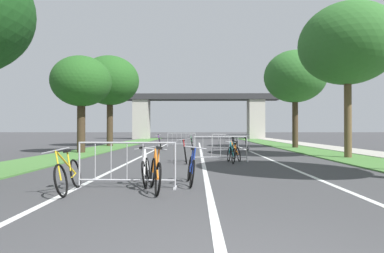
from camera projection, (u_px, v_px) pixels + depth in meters
grass_verge_left at (109, 147)px, 23.56m from camera, size 2.60×51.19×0.05m
grass_verge_right at (293, 147)px, 23.36m from camera, size 2.60×51.19×0.05m
sidewalk_path_right at (326, 147)px, 23.33m from camera, size 2.23×51.19×0.08m
lane_stripe_center at (201, 154)px, 17.33m from camera, size 0.14×29.62×0.01m
lane_stripe_right_lane at (257, 154)px, 17.29m from camera, size 0.14×29.62×0.01m
lane_stripe_left_lane at (146, 154)px, 17.37m from camera, size 0.14×29.62×0.01m
overpass_bridge at (198, 109)px, 44.86m from camera, size 22.43×2.87×6.24m
tree_left_pine_near at (81, 82)px, 17.92m from camera, size 3.31×3.31×5.44m
tree_left_oak_mid at (110, 81)px, 25.04m from camera, size 4.51×4.51×7.08m
tree_right_pine_far at (348, 44)px, 14.83m from camera, size 4.42×4.42×7.17m
tree_right_cypress_far at (295, 77)px, 22.91m from camera, size 4.38×4.38×6.99m
crowd_barrier_nearest at (127, 165)px, 7.30m from camera, size 2.27×0.49×1.05m
crowd_barrier_second at (220, 149)px, 13.32m from camera, size 2.28×0.53×1.05m
crowd_barrier_third at (231, 143)px, 19.36m from camera, size 2.26×0.44×1.05m
crowd_barrier_fourth at (181, 140)px, 25.47m from camera, size 2.28×0.54×1.05m
bicycle_black_0 at (232, 146)px, 18.83m from camera, size 0.64×1.57×0.95m
bicycle_orange_1 at (235, 152)px, 13.82m from camera, size 0.51×1.70×0.86m
bicycle_silver_2 at (235, 145)px, 19.90m from camera, size 0.49×1.62×0.92m
bicycle_white_3 at (146, 170)px, 7.66m from camera, size 0.53×1.59×0.94m
bicycle_green_4 at (192, 141)px, 25.97m from camera, size 0.49×1.66×0.95m
bicycle_teal_5 at (231, 154)px, 12.81m from camera, size 0.43×1.58×0.90m
bicycle_purple_6 at (160, 142)px, 24.97m from camera, size 0.45×1.67×0.98m
bicycle_red_7 at (185, 153)px, 12.78m from camera, size 0.53×1.70×1.00m
bicycle_blue_8 at (191, 169)px, 7.79m from camera, size 0.51×1.62×0.96m
bicycle_yellow_9 at (68, 175)px, 6.76m from camera, size 0.53×1.67×0.98m
bicycle_black_10 at (247, 145)px, 19.71m from camera, size 0.47×1.63×0.98m
bicycle_orange_11 at (155, 174)px, 6.89m from camera, size 0.57×1.68×0.98m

